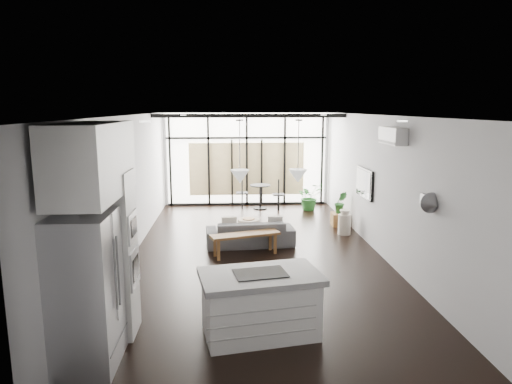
{
  "coord_description": "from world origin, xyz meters",
  "views": [
    {
      "loc": [
        -0.55,
        -8.82,
        2.95
      ],
      "look_at": [
        0.0,
        0.3,
        1.25
      ],
      "focal_mm": 32.0,
      "sensor_mm": 36.0,
      "label": 1
    }
  ],
  "objects": [
    {
      "name": "floor",
      "position": [
        0.0,
        0.0,
        0.0
      ],
      "size": [
        5.0,
        10.0,
        0.0
      ],
      "primitive_type": "cube",
      "color": "black",
      "rests_on": "ground"
    },
    {
      "name": "ceiling",
      "position": [
        0.0,
        0.0,
        2.8
      ],
      "size": [
        5.0,
        10.0,
        0.0
      ],
      "primitive_type": "cube",
      "color": "silver",
      "rests_on": "ground"
    },
    {
      "name": "wall_left",
      "position": [
        -2.5,
        0.0,
        1.4
      ],
      "size": [
        0.02,
        10.0,
        2.8
      ],
      "primitive_type": "cube",
      "color": "silver",
      "rests_on": "ground"
    },
    {
      "name": "wall_right",
      "position": [
        2.5,
        0.0,
        1.4
      ],
      "size": [
        0.02,
        10.0,
        2.8
      ],
      "primitive_type": "cube",
      "color": "silver",
      "rests_on": "ground"
    },
    {
      "name": "wall_back",
      "position": [
        0.0,
        5.0,
        1.4
      ],
      "size": [
        5.0,
        0.02,
        2.8
      ],
      "primitive_type": "cube",
      "color": "silver",
      "rests_on": "ground"
    },
    {
      "name": "wall_front",
      "position": [
        0.0,
        -5.0,
        1.4
      ],
      "size": [
        5.0,
        0.02,
        2.8
      ],
      "primitive_type": "cube",
      "color": "silver",
      "rests_on": "ground"
    },
    {
      "name": "glazing",
      "position": [
        0.0,
        4.88,
        1.4
      ],
      "size": [
        5.0,
        0.2,
        2.8
      ],
      "primitive_type": "cube",
      "color": "black",
      "rests_on": "ground"
    },
    {
      "name": "skylight",
      "position": [
        0.0,
        4.0,
        2.77
      ],
      "size": [
        4.7,
        1.9,
        0.06
      ],
      "primitive_type": "cube",
      "color": "silver",
      "rests_on": "ceiling"
    },
    {
      "name": "neighbour_building",
      "position": [
        0.0,
        4.95,
        1.1
      ],
      "size": [
        3.5,
        0.02,
        1.6
      ],
      "primitive_type": "cube",
      "color": "beige",
      "rests_on": "ground"
    },
    {
      "name": "island",
      "position": [
        -0.16,
        -3.25,
        0.42
      ],
      "size": [
        1.68,
        1.18,
        0.84
      ],
      "primitive_type": "cube",
      "rotation": [
        0.0,
        0.0,
        0.18
      ],
      "color": "silver",
      "rests_on": "floor"
    },
    {
      "name": "cooktop",
      "position": [
        -0.16,
        -3.25,
        0.85
      ],
      "size": [
        0.74,
        0.56,
        0.01
      ],
      "primitive_type": "cube",
      "rotation": [
        0.0,
        0.0,
        0.18
      ],
      "color": "black",
      "rests_on": "island"
    },
    {
      "name": "fridge",
      "position": [
        -2.2,
        -3.85,
        0.9
      ],
      "size": [
        0.7,
        0.87,
        1.8
      ],
      "primitive_type": "cube",
      "color": "#A4A3A9",
      "rests_on": "floor"
    },
    {
      "name": "appliance_column",
      "position": [
        -2.07,
        -3.1,
        1.08
      ],
      "size": [
        0.56,
        0.59,
        2.17
      ],
      "primitive_type": "cube",
      "color": "silver",
      "rests_on": "floor"
    },
    {
      "name": "upper_cabinets",
      "position": [
        -2.12,
        -3.5,
        2.35
      ],
      "size": [
        0.62,
        1.75,
        0.86
      ],
      "primitive_type": "cube",
      "color": "silver",
      "rests_on": "wall_left"
    },
    {
      "name": "pendant_left",
      "position": [
        -0.4,
        -2.65,
        2.02
      ],
      "size": [
        0.26,
        0.26,
        0.18
      ],
      "primitive_type": "cone",
      "color": "silver",
      "rests_on": "ceiling"
    },
    {
      "name": "pendant_right",
      "position": [
        0.4,
        -2.65,
        2.02
      ],
      "size": [
        0.26,
        0.26,
        0.18
      ],
      "primitive_type": "cone",
      "color": "silver",
      "rests_on": "ceiling"
    },
    {
      "name": "sofa",
      "position": [
        -0.1,
        0.71,
        0.37
      ],
      "size": [
        1.92,
        0.7,
        0.74
      ],
      "primitive_type": "imported",
      "rotation": [
        0.0,
        0.0,
        3.22
      ],
      "color": "#4D4C4F",
      "rests_on": "floor"
    },
    {
      "name": "console_bench",
      "position": [
        -0.23,
        0.04,
        0.23
      ],
      "size": [
        1.45,
        0.76,
        0.45
      ],
      "primitive_type": "cube",
      "rotation": [
        0.0,
        0.0,
        0.3
      ],
      "color": "brown",
      "rests_on": "floor"
    },
    {
      "name": "pouf",
      "position": [
        -0.1,
        1.42,
        0.2
      ],
      "size": [
        0.57,
        0.57,
        0.4
      ],
      "primitive_type": "cylinder",
      "rotation": [
        0.0,
        0.0,
        0.13
      ],
      "color": "beige",
      "rests_on": "floor"
    },
    {
      "name": "crate",
      "position": [
        2.25,
        2.23,
        0.16
      ],
      "size": [
        0.44,
        0.44,
        0.32
      ],
      "primitive_type": "cube",
      "rotation": [
        0.0,
        0.0,
        -0.05
      ],
      "color": "brown",
      "rests_on": "floor"
    },
    {
      "name": "plant_tall",
      "position": [
        1.78,
        4.04,
        0.31
      ],
      "size": [
        0.97,
        1.01,
        0.62
      ],
      "primitive_type": "imported",
      "rotation": [
        0.0,
        0.0,
        0.41
      ],
      "color": "#215D22",
      "rests_on": "floor"
    },
    {
      "name": "plant_crate",
      "position": [
        2.25,
        2.23,
        0.45
      ],
      "size": [
        0.36,
        0.59,
        0.25
      ],
      "primitive_type": "imported",
      "rotation": [
        0.0,
        0.0,
        -0.1
      ],
      "color": "#215D22",
      "rests_on": "crate"
    },
    {
      "name": "milk_can",
      "position": [
        2.16,
        1.44,
        0.3
      ],
      "size": [
        0.31,
        0.31,
        0.59
      ],
      "primitive_type": "cylinder",
      "rotation": [
        0.0,
        0.0,
        -0.03
      ],
      "color": "beige",
      "rests_on": "floor"
    },
    {
      "name": "bistro_set",
      "position": [
        0.37,
        4.3,
        0.33
      ],
      "size": [
        1.47,
        0.93,
        0.66
      ],
      "primitive_type": "cube",
      "rotation": [
        0.0,
        0.0,
        -0.3
      ],
      "color": "black",
      "rests_on": "floor"
    },
    {
      "name": "tv",
      "position": [
        2.46,
        1.0,
        1.3
      ],
      "size": [
        0.05,
        1.1,
        0.65
      ],
      "primitive_type": "cube",
      "color": "black",
      "rests_on": "wall_right"
    },
    {
      "name": "ac_unit",
      "position": [
        2.38,
        -0.8,
        2.45
      ],
      "size": [
        0.22,
        0.9,
        0.3
      ],
      "primitive_type": "cube",
      "color": "silver",
      "rests_on": "wall_right"
    },
    {
      "name": "framed_art",
      "position": [
        -2.47,
        -0.5,
        1.55
      ],
      "size": [
        0.04,
        0.7,
        0.9
      ],
      "primitive_type": "cube",
      "color": "black",
      "rests_on": "wall_left"
    }
  ]
}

